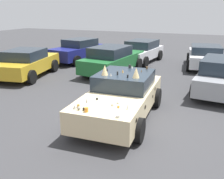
% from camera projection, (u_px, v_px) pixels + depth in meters
% --- Properties ---
extents(ground_plane, '(60.00, 60.00, 0.00)m').
position_uv_depth(ground_plane, '(121.00, 117.00, 8.09)').
color(ground_plane, '#38383A').
extents(art_car_decorated, '(4.41, 2.27, 1.70)m').
position_uv_depth(art_car_decorated, '(122.00, 96.00, 7.95)').
color(art_car_decorated, beige).
rests_on(art_car_decorated, ground).
extents(parked_sedan_near_right, '(4.28, 2.59, 1.40)m').
position_uv_depth(parked_sedan_near_right, '(27.00, 63.00, 12.77)').
color(parked_sedan_near_right, gold).
rests_on(parked_sedan_near_right, ground).
extents(parked_sedan_row_back_far, '(4.25, 2.39, 1.34)m').
position_uv_depth(parked_sedan_row_back_far, '(205.00, 56.00, 14.70)').
color(parked_sedan_row_back_far, white).
rests_on(parked_sedan_row_back_far, ground).
extents(parked_sedan_far_right, '(4.48, 2.32, 1.46)m').
position_uv_depth(parked_sedan_far_right, '(224.00, 75.00, 10.28)').
color(parked_sedan_far_right, gray).
rests_on(parked_sedan_far_right, ground).
extents(parked_sedan_behind_left, '(4.18, 2.45, 1.46)m').
position_uv_depth(parked_sedan_behind_left, '(79.00, 50.00, 16.52)').
color(parked_sedan_behind_left, navy).
rests_on(parked_sedan_behind_left, ground).
extents(parked_sedan_far_left, '(4.39, 2.34, 1.38)m').
position_uv_depth(parked_sedan_far_left, '(141.00, 51.00, 16.37)').
color(parked_sedan_far_left, silver).
rests_on(parked_sedan_far_left, ground).
extents(parked_sedan_behind_right, '(4.57, 2.31, 1.48)m').
position_uv_depth(parked_sedan_behind_right, '(113.00, 60.00, 13.40)').
color(parked_sedan_behind_right, '#1E602D').
rests_on(parked_sedan_behind_right, ground).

